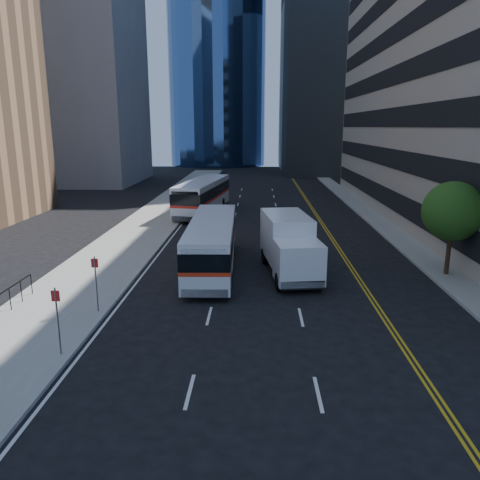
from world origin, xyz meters
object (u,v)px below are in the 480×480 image
at_px(street_tree, 453,211).
at_px(bus_front, 212,243).
at_px(box_truck, 289,245).
at_px(bus_rear, 203,195).

distance_m(street_tree, bus_front, 13.20).
height_order(street_tree, bus_front, street_tree).
relative_size(bus_front, box_truck, 1.60).
relative_size(street_tree, bus_front, 0.46).
xyz_separation_m(street_tree, bus_front, (-13.00, 0.92, -2.08)).
bearing_deg(street_tree, bus_rear, 129.51).
bearing_deg(box_truck, bus_front, 161.62).
height_order(street_tree, box_truck, street_tree).
bearing_deg(box_truck, street_tree, -8.58).
xyz_separation_m(street_tree, bus_rear, (-15.60, 18.92, -1.95)).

